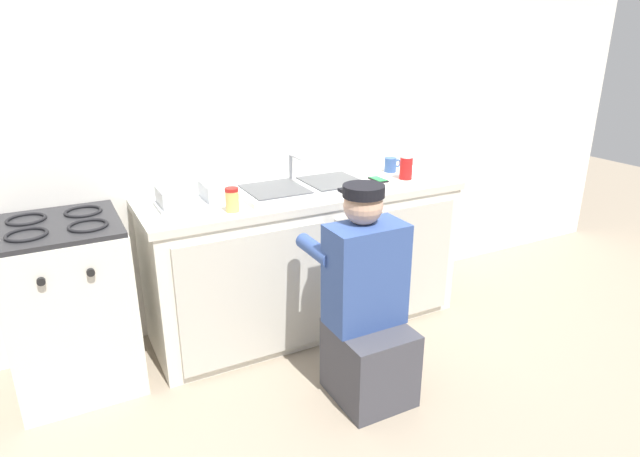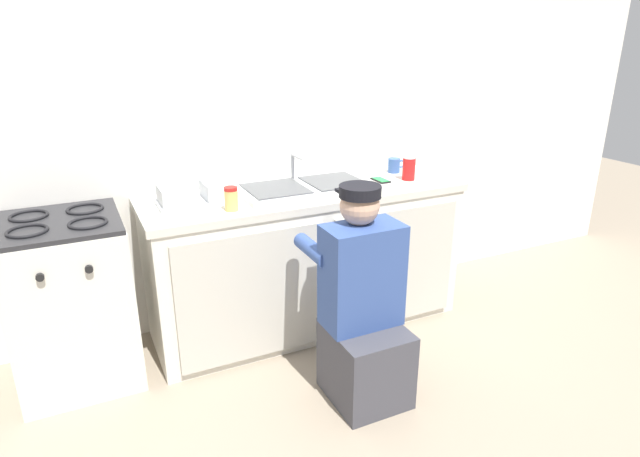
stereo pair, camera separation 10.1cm
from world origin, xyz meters
name	(u,v)px [view 1 (the left image)]	position (x,y,z in m)	size (l,w,h in m)	color
ground_plane	(328,343)	(0.00, 0.00, 0.00)	(12.00, 12.00, 0.00)	gray
back_wall	(279,121)	(0.00, 0.65, 1.25)	(6.00, 0.10, 2.50)	silver
counter_cabinet	(306,262)	(0.00, 0.29, 0.42)	(1.90, 0.62, 0.84)	silver
countertop	(304,194)	(0.00, 0.30, 0.86)	(1.94, 0.62, 0.04)	beige
sink_double_basin	(304,187)	(0.00, 0.30, 0.90)	(0.80, 0.44, 0.19)	silver
stove_range	(71,305)	(-1.34, 0.30, 0.45)	(0.58, 0.62, 0.91)	silver
plumber_person	(367,313)	(-0.05, -0.49, 0.46)	(0.42, 0.61, 1.10)	#3F3F47
soda_cup_red	(406,167)	(0.69, 0.23, 0.96)	(0.08, 0.08, 0.15)	red
coffee_mug	(391,165)	(0.71, 0.44, 0.93)	(0.13, 0.08, 0.09)	#335699
condiment_jar	(232,200)	(-0.51, 0.12, 0.95)	(0.07, 0.07, 0.13)	#DBB760
dish_rack_tray	(183,202)	(-0.72, 0.33, 0.91)	(0.28, 0.22, 0.11)	#B2B7BC
cell_phone	(378,179)	(0.52, 0.29, 0.89)	(0.07, 0.14, 0.01)	black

